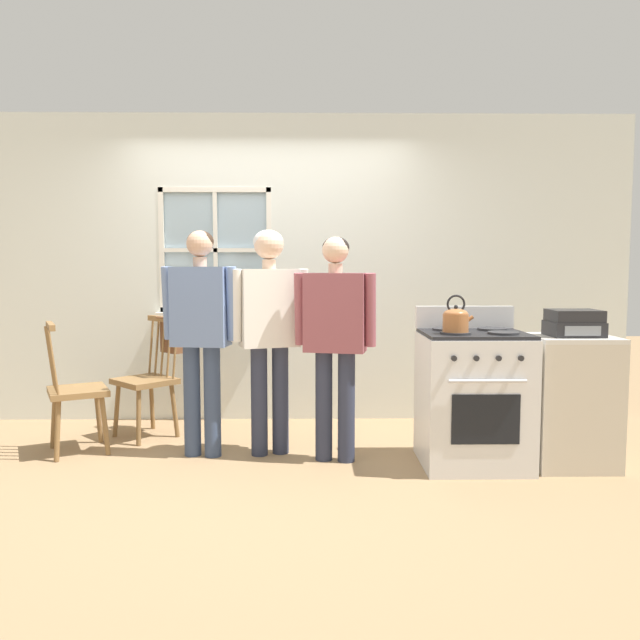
{
  "coord_description": "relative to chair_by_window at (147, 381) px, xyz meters",
  "views": [
    {
      "loc": [
        0.37,
        -4.16,
        1.37
      ],
      "look_at": [
        0.43,
        0.15,
        1.0
      ],
      "focal_mm": 35.0,
      "sensor_mm": 36.0,
      "label": 1
    }
  ],
  "objects": [
    {
      "name": "wall_back",
      "position": [
        0.97,
        0.6,
        0.89
      ],
      "size": [
        6.4,
        0.16,
        2.7
      ],
      "color": "silver",
      "rests_on": "ground_plane"
    },
    {
      "name": "person_teen_center",
      "position": [
        1.02,
        -0.49,
        0.55
      ],
      "size": [
        0.57,
        0.33,
        1.63
      ],
      "rotation": [
        0.0,
        0.0,
        0.31
      ],
      "color": "#2D3347",
      "rests_on": "ground_plane"
    },
    {
      "name": "handbag",
      "position": [
        0.16,
        0.17,
        0.34
      ],
      "size": [
        0.25,
        0.25,
        0.31
      ],
      "color": "brown",
      "rests_on": "chair_by_window"
    },
    {
      "name": "kettle",
      "position": [
        2.28,
        -0.87,
        0.57
      ],
      "size": [
        0.21,
        0.17,
        0.25
      ],
      "color": "#A86638",
      "rests_on": "stove"
    },
    {
      "name": "stereo",
      "position": [
        3.1,
        -0.79,
        0.54
      ],
      "size": [
        0.34,
        0.29,
        0.18
      ],
      "color": "#232326",
      "rests_on": "side_counter"
    },
    {
      "name": "side_counter",
      "position": [
        3.1,
        -0.77,
        -0.0
      ],
      "size": [
        0.55,
        0.5,
        0.9
      ],
      "color": "beige",
      "rests_on": "ground_plane"
    },
    {
      "name": "stove",
      "position": [
        2.44,
        -0.74,
        0.02
      ],
      "size": [
        0.71,
        0.68,
        1.08
      ],
      "color": "silver",
      "rests_on": "ground_plane"
    },
    {
      "name": "chair_by_window",
      "position": [
        0.0,
        0.0,
        0.0
      ],
      "size": [
        0.58,
        0.58,
        0.97
      ],
      "rotation": [
        0.0,
        0.0,
        -0.78
      ],
      "color": "olive",
      "rests_on": "ground_plane"
    },
    {
      "name": "ground_plane",
      "position": [
        0.95,
        -0.8,
        -0.45
      ],
      "size": [
        16.0,
        16.0,
        0.0
      ],
      "primitive_type": "plane",
      "color": "#937551"
    },
    {
      "name": "potted_plant",
      "position": [
        0.6,
        0.51,
        0.61
      ],
      "size": [
        0.13,
        0.13,
        0.29
      ],
      "color": "#42474C",
      "rests_on": "wall_back"
    },
    {
      "name": "person_elderly_left",
      "position": [
        0.53,
        -0.53,
        0.52
      ],
      "size": [
        0.56,
        0.27,
        1.63
      ],
      "rotation": [
        0.0,
        0.0,
        -0.16
      ],
      "color": "#384766",
      "rests_on": "ground_plane"
    },
    {
      "name": "chair_near_wall",
      "position": [
        -0.42,
        -0.43,
        0.0
      ],
      "size": [
        0.54,
        0.55,
        0.97
      ],
      "rotation": [
        0.0,
        0.0,
        2.03
      ],
      "color": "olive",
      "rests_on": "ground_plane"
    },
    {
      "name": "person_adult_right",
      "position": [
        1.49,
        -0.65,
        0.49
      ],
      "size": [
        0.58,
        0.3,
        1.58
      ],
      "rotation": [
        0.0,
        0.0,
        -0.22
      ],
      "color": "#2D3347",
      "rests_on": "ground_plane"
    }
  ]
}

